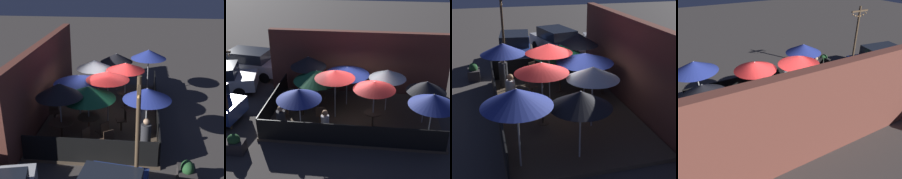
# 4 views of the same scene
# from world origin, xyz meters

# --- Properties ---
(ground_plane) EXTENTS (60.00, 60.00, 0.00)m
(ground_plane) POSITION_xyz_m (0.00, 0.00, 0.00)
(ground_plane) COLOR #423D3A
(patio_deck) EXTENTS (7.87, 4.94, 0.12)m
(patio_deck) POSITION_xyz_m (0.00, 0.00, 0.06)
(patio_deck) COLOR brown
(patio_deck) RESTS_ON ground_plane
(building_wall) EXTENTS (9.47, 0.36, 3.45)m
(building_wall) POSITION_xyz_m (0.00, 2.70, 1.72)
(building_wall) COLOR brown
(building_wall) RESTS_ON ground_plane
(fence_front) EXTENTS (7.67, 0.05, 0.95)m
(fence_front) POSITION_xyz_m (0.00, -2.42, 0.59)
(fence_front) COLOR black
(fence_front) RESTS_ON patio_deck
(fence_side_left) EXTENTS (0.05, 4.74, 0.95)m
(fence_side_left) POSITION_xyz_m (-3.89, 0.00, 0.59)
(fence_side_left) COLOR black
(fence_side_left) RESTS_ON patio_deck
(patio_umbrella_0) EXTENTS (1.82, 1.82, 2.23)m
(patio_umbrella_0) POSITION_xyz_m (0.89, -0.95, 2.16)
(patio_umbrella_0) COLOR #B2B2B7
(patio_umbrella_0) RESTS_ON patio_deck
(patio_umbrella_1) EXTENTS (2.22, 2.22, 2.06)m
(patio_umbrella_1) POSITION_xyz_m (-1.82, 0.36, 1.92)
(patio_umbrella_1) COLOR #B2B2B7
(patio_umbrella_1) RESTS_ON patio_deck
(patio_umbrella_2) EXTENTS (1.80, 1.80, 2.36)m
(patio_umbrella_2) POSITION_xyz_m (-2.41, 1.33, 2.21)
(patio_umbrella_2) COLOR #B2B2B7
(patio_umbrella_2) RESTS_ON patio_deck
(patio_umbrella_3) EXTENTS (1.74, 1.74, 2.07)m
(patio_umbrella_3) POSITION_xyz_m (3.14, -0.33, 1.95)
(patio_umbrella_3) COLOR #B2B2B7
(patio_umbrella_3) RESTS_ON patio_deck
(patio_umbrella_4) EXTENTS (1.85, 1.85, 2.19)m
(patio_umbrella_4) POSITION_xyz_m (-2.13, -1.95, 2.08)
(patio_umbrella_4) COLOR #B2B2B7
(patio_umbrella_4) RESTS_ON patio_deck
(patio_umbrella_5) EXTENTS (2.21, 2.21, 2.03)m
(patio_umbrella_5) POSITION_xyz_m (-0.45, 1.00, 1.96)
(patio_umbrella_5) COLOR #B2B2B7
(patio_umbrella_5) RESTS_ON patio_deck
(patio_umbrella_6) EXTENTS (1.74, 1.74, 2.13)m
(patio_umbrella_6) POSITION_xyz_m (1.49, 0.61, 2.04)
(patio_umbrella_6) COLOR #B2B2B7
(patio_umbrella_6) RESTS_ON patio_deck
(patio_umbrella_7) EXTENTS (1.82, 1.82, 2.38)m
(patio_umbrella_7) POSITION_xyz_m (-0.87, -0.32, 2.31)
(patio_umbrella_7) COLOR #B2B2B7
(patio_umbrella_7) RESTS_ON patio_deck
(patio_umbrella_8) EXTENTS (1.88, 1.88, 2.32)m
(patio_umbrella_8) POSITION_xyz_m (3.13, -2.03, 2.20)
(patio_umbrella_8) COLOR #B2B2B7
(patio_umbrella_8) RESTS_ON patio_deck
(dining_table_0) EXTENTS (0.73, 0.73, 0.74)m
(dining_table_0) POSITION_xyz_m (0.89, -0.95, 0.69)
(dining_table_0) COLOR #4C3828
(dining_table_0) RESTS_ON patio_deck
(dining_table_1) EXTENTS (0.89, 0.89, 0.74)m
(dining_table_1) POSITION_xyz_m (-1.82, 0.36, 0.71)
(dining_table_1) COLOR #4C3828
(dining_table_1) RESTS_ON patio_deck
(dining_table_2) EXTENTS (0.93, 0.93, 0.76)m
(dining_table_2) POSITION_xyz_m (-2.41, 1.33, 0.73)
(dining_table_2) COLOR #4C3828
(dining_table_2) RESTS_ON patio_deck
(patio_chair_0) EXTENTS (0.57, 0.57, 0.90)m
(patio_chair_0) POSITION_xyz_m (-2.48, -0.31, 0.61)
(patio_chair_0) COLOR #4C3828
(patio_chair_0) RESTS_ON patio_deck
(patio_chair_1) EXTENTS (0.49, 0.49, 0.93)m
(patio_chair_1) POSITION_xyz_m (-1.46, -1.00, 0.63)
(patio_chair_1) COLOR #4C3828
(patio_chair_1) RESTS_ON patio_deck
(patio_chair_2) EXTENTS (0.55, 0.55, 0.95)m
(patio_chair_2) POSITION_xyz_m (-3.17, -0.55, 0.65)
(patio_chair_2) COLOR #4C3828
(patio_chair_2) RESTS_ON patio_deck
(patio_chair_3) EXTENTS (0.54, 0.54, 0.94)m
(patio_chair_3) POSITION_xyz_m (-0.96, 2.05, 0.63)
(patio_chair_3) COLOR #4C3828
(patio_chair_3) RESTS_ON patio_deck
(patio_chair_4) EXTENTS (0.56, 0.56, 0.95)m
(patio_chair_4) POSITION_xyz_m (-3.11, 0.32, 0.65)
(patio_chair_4) COLOR #4C3828
(patio_chair_4) RESTS_ON patio_deck
(patron_0) EXTENTS (0.49, 0.49, 1.21)m
(patron_0) POSITION_xyz_m (-1.10, -1.82, 0.67)
(patron_0) COLOR silver
(patron_0) RESTS_ON patio_deck
(patron_1) EXTENTS (0.54, 0.54, 1.35)m
(patron_1) POSITION_xyz_m (-2.97, -1.95, 0.73)
(patron_1) COLOR #333338
(patron_1) RESTS_ON patio_deck
(planter_box) EXTENTS (0.80, 0.56, 0.84)m
(planter_box) POSITION_xyz_m (-4.54, -3.26, 0.36)
(planter_box) COLOR #332D2D
(planter_box) RESTS_ON ground_plane
(light_post) EXTENTS (1.10, 0.12, 3.92)m
(light_post) POSITION_xyz_m (-5.44, -1.67, 2.19)
(light_post) COLOR brown
(light_post) RESTS_ON ground_plane
(parked_car_0) EXTENTS (4.03, 2.20, 1.62)m
(parked_car_0) POSITION_xyz_m (-7.06, -0.95, 0.84)
(parked_car_0) COLOR navy
(parked_car_0) RESTS_ON ground_plane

